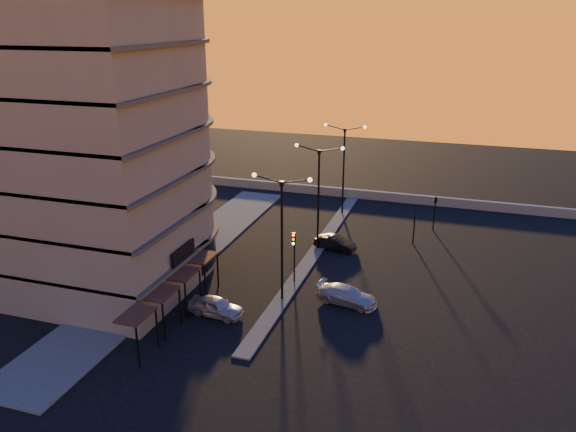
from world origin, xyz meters
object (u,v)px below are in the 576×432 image
Objects in this scene: traffic_light_main at (294,249)px; car_sedan at (335,243)px; streetlamp_mid at (319,190)px; car_wagon at (347,295)px; car_hatchback at (216,307)px.

car_sedan is (1.50, 7.59, -2.27)m from traffic_light_main.
streetlamp_mid is 11.34m from car_wagon.
car_wagon is at bearing -62.93° from streetlamp_mid.
car_wagon is (8.30, 4.47, -0.02)m from car_hatchback.
car_sedan is at bearing 29.38° from car_wagon.
streetlamp_mid is 2.24× the size of traffic_light_main.
car_hatchback is (-3.66, -13.56, -4.92)m from streetlamp_mid.
traffic_light_main is at bearing -23.46° from car_hatchback.
car_hatchback is at bearing 129.43° from car_wagon.
streetlamp_mid is 14.88m from car_hatchback.
car_hatchback is 9.43m from car_wagon.
traffic_light_main is 5.52m from car_wagon.
streetlamp_mid reaches higher than traffic_light_main.
traffic_light_main is 7.72m from car_hatchback.
streetlamp_mid is 2.11× the size of car_wagon.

